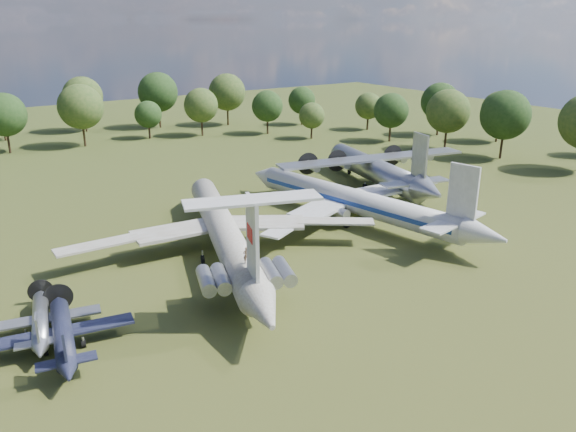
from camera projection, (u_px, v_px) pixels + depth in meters
ground at (220, 258)px, 69.41m from camera, size 300.00×300.00×0.00m
il62_airliner at (224, 237)px, 69.46m from camera, size 53.49×61.09×5.04m
tu104_jet at (354, 205)px, 81.47m from camera, size 44.72×54.54×4.88m
an12_transport at (375, 173)px, 98.17m from camera, size 42.30×45.45×5.13m
small_prop_west at (63, 337)px, 49.88m from camera, size 15.03×18.72×2.48m
small_prop_northwest at (41, 323)px, 52.43m from camera, size 13.45×16.52×2.15m
person_on_il62 at (246, 255)px, 55.53m from camera, size 0.71×0.58×1.69m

